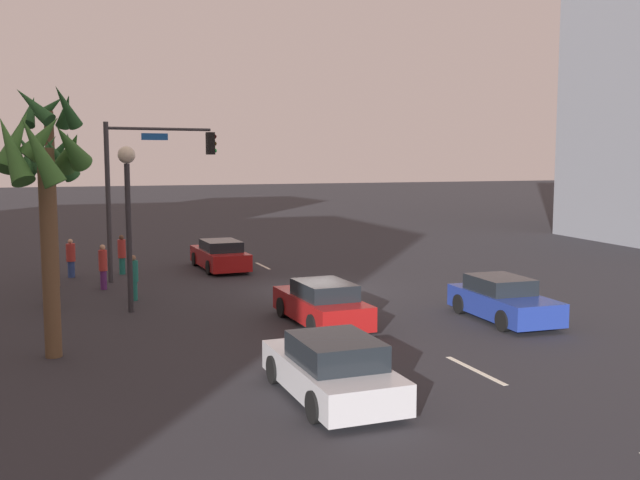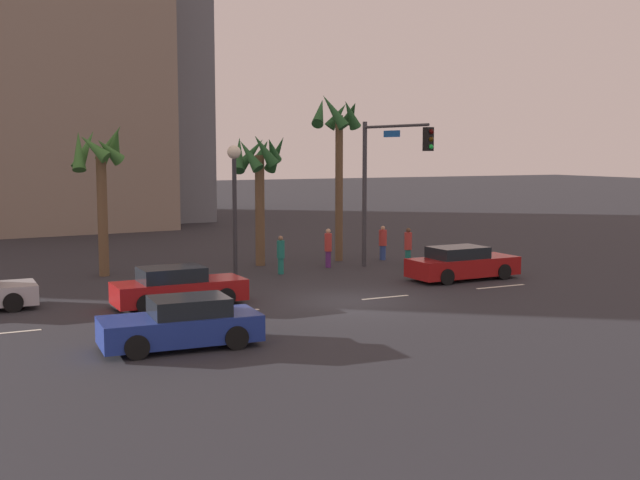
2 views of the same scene
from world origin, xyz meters
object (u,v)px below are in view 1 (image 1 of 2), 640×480
object	(u,v)px
car_2	(220,256)
traffic_signal	(145,174)
car_0	(322,304)
palm_tree_2	(45,172)
pedestrian_2	(134,277)
pedestrian_1	(103,266)
car_1	(503,300)
streetlamp	(128,195)
palm_tree_1	(41,173)
pedestrian_0	(71,257)
pedestrian_3	(122,254)
car_3	(332,369)
palm_tree_0	(50,133)

from	to	relation	value
car_2	traffic_signal	size ratio (longest dim) A/B	0.71
car_0	palm_tree_2	size ratio (longest dim) A/B	0.73
car_0	pedestrian_2	distance (m)	7.67
traffic_signal	pedestrian_1	xyz separation A→B (m)	(-1.79, 1.91, -3.45)
pedestrian_1	palm_tree_2	bearing A→B (deg)	141.97
car_0	traffic_signal	size ratio (longest dim) A/B	0.68
car_1	palm_tree_2	size ratio (longest dim) A/B	0.71
pedestrian_2	car_2	bearing A→B (deg)	-36.65
streetlamp	pedestrian_2	distance (m)	3.59
car_1	palm_tree_1	xyz separation A→B (m)	(0.41, 13.35, 4.08)
palm_tree_1	car_2	bearing A→B (deg)	-29.73
pedestrian_2	pedestrian_0	bearing A→B (deg)	17.23
car_1	pedestrian_3	bearing A→B (deg)	37.07
car_0	streetlamp	xyz separation A→B (m)	(3.95, 5.25, 3.24)
car_2	pedestrian_0	xyz separation A→B (m)	(0.06, 6.43, 0.22)
car_0	car_3	size ratio (longest dim) A/B	1.03
car_2	palm_tree_2	xyz separation A→B (m)	(-5.93, 7.34, 3.95)
car_3	palm_tree_1	world-z (taller)	palm_tree_1
car_3	palm_tree_1	bearing A→B (deg)	45.76
car_0	palm_tree_2	world-z (taller)	palm_tree_2
palm_tree_0	palm_tree_1	world-z (taller)	palm_tree_0
pedestrian_0	pedestrian_3	distance (m)	2.12
car_2	palm_tree_0	size ratio (longest dim) A/B	0.59
traffic_signal	streetlamp	bearing A→B (deg)	167.76
pedestrian_3	palm_tree_0	bearing A→B (deg)	128.65
car_1	palm_tree_0	size ratio (longest dim) A/B	0.54
pedestrian_0	pedestrian_1	size ratio (longest dim) A/B	0.94
palm_tree_0	pedestrian_2	bearing A→B (deg)	-147.54
car_2	palm_tree_0	bearing A→B (deg)	106.26
traffic_signal	pedestrian_1	bearing A→B (deg)	133.22
pedestrian_2	palm_tree_2	size ratio (longest dim) A/B	0.27
car_3	pedestrian_0	xyz separation A→B (m)	(18.50, 4.59, 0.23)
pedestrian_1	palm_tree_1	world-z (taller)	palm_tree_1
car_0	traffic_signal	xyz separation A→B (m)	(10.35, 3.86, 3.75)
car_3	pedestrian_1	xyz separation A→B (m)	(15.03, 3.53, 0.30)
pedestrian_3	palm_tree_0	size ratio (longest dim) A/B	0.22
car_3	pedestrian_3	distance (m)	18.76
palm_tree_0	palm_tree_1	distance (m)	11.02
car_3	pedestrian_3	size ratio (longest dim) A/B	2.46
car_0	palm_tree_1	xyz separation A→B (m)	(-1.04, 7.83, 4.07)
car_2	streetlamp	world-z (taller)	streetlamp
traffic_signal	palm_tree_0	bearing A→B (deg)	97.08
car_3	pedestrian_0	bearing A→B (deg)	13.95
car_2	pedestrian_0	world-z (taller)	pedestrian_0
streetlamp	pedestrian_1	size ratio (longest dim) A/B	3.11
car_0	car_1	xyz separation A→B (m)	(-1.45, -5.52, -0.00)
car_3	palm_tree_2	bearing A→B (deg)	23.74
palm_tree_0	palm_tree_1	size ratio (longest dim) A/B	1.23
car_1	palm_tree_0	world-z (taller)	palm_tree_0
car_0	pedestrian_2	world-z (taller)	pedestrian_2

